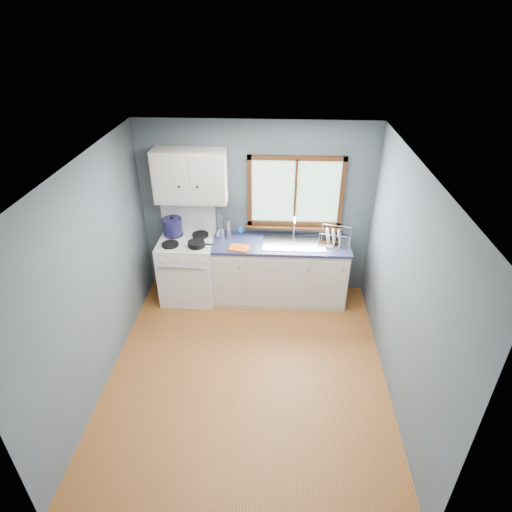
# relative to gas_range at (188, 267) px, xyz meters

# --- Properties ---
(floor) EXTENTS (3.20, 3.60, 0.02)m
(floor) POSITION_rel_gas_range_xyz_m (0.95, -1.47, -0.50)
(floor) COLOR #A45E28
(floor) RESTS_ON ground
(ceiling) EXTENTS (3.20, 3.60, 0.02)m
(ceiling) POSITION_rel_gas_range_xyz_m (0.95, -1.47, 2.02)
(ceiling) COLOR white
(ceiling) RESTS_ON wall_back
(wall_back) EXTENTS (3.20, 0.02, 2.50)m
(wall_back) POSITION_rel_gas_range_xyz_m (0.95, 0.34, 0.76)
(wall_back) COLOR #525D63
(wall_back) RESTS_ON ground
(wall_front) EXTENTS (3.20, 0.02, 2.50)m
(wall_front) POSITION_rel_gas_range_xyz_m (0.95, -3.28, 0.76)
(wall_front) COLOR #525D63
(wall_front) RESTS_ON ground
(wall_left) EXTENTS (0.02, 3.60, 2.50)m
(wall_left) POSITION_rel_gas_range_xyz_m (-0.66, -1.47, 0.76)
(wall_left) COLOR #525D63
(wall_left) RESTS_ON ground
(wall_right) EXTENTS (0.02, 3.60, 2.50)m
(wall_right) POSITION_rel_gas_range_xyz_m (2.56, -1.47, 0.76)
(wall_right) COLOR #525D63
(wall_right) RESTS_ON ground
(gas_range) EXTENTS (0.76, 0.69, 1.36)m
(gas_range) POSITION_rel_gas_range_xyz_m (0.00, 0.00, 0.00)
(gas_range) COLOR white
(gas_range) RESTS_ON floor
(base_cabinets) EXTENTS (1.85, 0.60, 0.88)m
(base_cabinets) POSITION_rel_gas_range_xyz_m (1.31, 0.02, -0.08)
(base_cabinets) COLOR beige
(base_cabinets) RESTS_ON floor
(countertop) EXTENTS (1.89, 0.64, 0.04)m
(countertop) POSITION_rel_gas_range_xyz_m (1.31, 0.02, 0.41)
(countertop) COLOR #222645
(countertop) RESTS_ON base_cabinets
(sink) EXTENTS (0.84, 0.46, 0.44)m
(sink) POSITION_rel_gas_range_xyz_m (1.49, 0.02, 0.37)
(sink) COLOR silver
(sink) RESTS_ON countertop
(window) EXTENTS (1.36, 0.10, 1.03)m
(window) POSITION_rel_gas_range_xyz_m (1.48, 0.30, 0.98)
(window) COLOR #9EC6A8
(window) RESTS_ON wall_back
(upper_cabinets) EXTENTS (0.95, 0.35, 0.70)m
(upper_cabinets) POSITION_rel_gas_range_xyz_m (0.10, 0.15, 1.31)
(upper_cabinets) COLOR beige
(upper_cabinets) RESTS_ON wall_back
(skillet) EXTENTS (0.36, 0.26, 0.05)m
(skillet) POSITION_rel_gas_range_xyz_m (0.18, -0.17, 0.49)
(skillet) COLOR black
(skillet) RESTS_ON gas_range
(stockpot) EXTENTS (0.30, 0.30, 0.26)m
(stockpot) POSITION_rel_gas_range_xyz_m (-0.20, 0.12, 0.58)
(stockpot) COLOR #1E1A4C
(stockpot) RESTS_ON gas_range
(utensil_crock) EXTENTS (0.14, 0.14, 0.37)m
(utensil_crock) POSITION_rel_gas_range_xyz_m (0.47, 0.13, 0.50)
(utensil_crock) COLOR silver
(utensil_crock) RESTS_ON countertop
(thermos) EXTENTS (0.07, 0.07, 0.26)m
(thermos) POSITION_rel_gas_range_xyz_m (0.58, 0.15, 0.56)
(thermos) COLOR silver
(thermos) RESTS_ON countertop
(soap_bottle) EXTENTS (0.09, 0.09, 0.23)m
(soap_bottle) POSITION_rel_gas_range_xyz_m (0.74, 0.25, 0.54)
(soap_bottle) COLOR blue
(soap_bottle) RESTS_ON countertop
(dish_towel) EXTENTS (0.29, 0.23, 0.02)m
(dish_towel) POSITION_rel_gas_range_xyz_m (0.75, -0.17, 0.44)
(dish_towel) COLOR #E85714
(dish_towel) RESTS_ON countertop
(dish_rack) EXTENTS (0.47, 0.40, 0.21)m
(dish_rack) POSITION_rel_gas_range_xyz_m (2.03, 0.04, 0.48)
(dish_rack) COLOR silver
(dish_rack) RESTS_ON countertop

